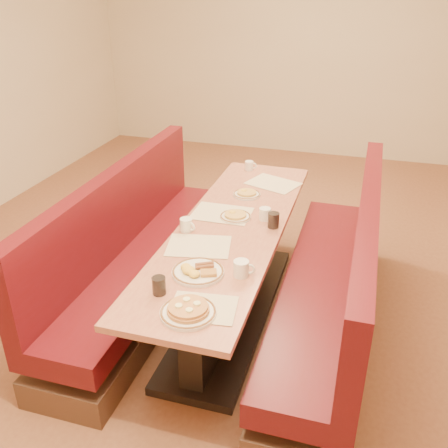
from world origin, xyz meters
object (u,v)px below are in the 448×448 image
(booth_right, at_px, (333,290))
(eggs_plate, at_px, (197,271))
(diner_table, at_px, (231,272))
(soda_tumbler_near, at_px, (159,286))
(pancake_plate, at_px, (188,311))
(booth_left, at_px, (139,259))
(coffee_mug_c, at_px, (265,214))
(coffee_mug_a, at_px, (242,268))
(coffee_mug_d, at_px, (249,165))
(coffee_mug_b, at_px, (187,225))
(soda_tumbler_mid, at_px, (273,220))

(booth_right, distance_m, eggs_plate, 1.08)
(diner_table, bearing_deg, soda_tumbler_near, -99.57)
(pancake_plate, bearing_deg, eggs_plate, 102.37)
(booth_left, distance_m, eggs_plate, 1.05)
(eggs_plate, xyz_separation_m, coffee_mug_c, (0.22, 0.81, 0.03))
(booth_right, xyz_separation_m, coffee_mug_a, (-0.50, -0.60, 0.44))
(diner_table, xyz_separation_m, coffee_mug_d, (-0.15, 1.10, 0.42))
(eggs_plate, distance_m, coffee_mug_a, 0.26)
(coffee_mug_c, bearing_deg, soda_tumbler_near, -110.95)
(eggs_plate, bearing_deg, booth_right, 41.02)
(coffee_mug_a, distance_m, coffee_mug_b, 0.66)
(coffee_mug_a, height_order, soda_tumbler_near, soda_tumbler_near)
(booth_right, bearing_deg, coffee_mug_c, 163.22)
(booth_right, relative_size, coffee_mug_d, 23.86)
(coffee_mug_b, bearing_deg, soda_tumbler_mid, 43.40)
(booth_right, relative_size, eggs_plate, 8.21)
(soda_tumbler_mid, bearing_deg, coffee_mug_b, -157.90)
(coffee_mug_a, xyz_separation_m, coffee_mug_b, (-0.50, 0.43, -0.00))
(diner_table, relative_size, booth_left, 1.00)
(booth_right, height_order, eggs_plate, booth_right)
(booth_left, xyz_separation_m, coffee_mug_c, (0.93, 0.16, 0.43))
(diner_table, relative_size, coffee_mug_b, 21.46)
(booth_right, height_order, pancake_plate, booth_right)
(coffee_mug_a, distance_m, soda_tumbler_mid, 0.66)
(diner_table, distance_m, coffee_mug_b, 0.53)
(booth_left, xyz_separation_m, coffee_mug_b, (0.46, -0.16, 0.44))
(diner_table, bearing_deg, coffee_mug_a, -68.86)
(coffee_mug_a, height_order, coffee_mug_d, coffee_mug_a)
(coffee_mug_d, relative_size, soda_tumbler_near, 1.02)
(soda_tumbler_near, distance_m, soda_tumbler_mid, 1.05)
(booth_left, distance_m, coffee_mug_b, 0.66)
(pancake_plate, relative_size, soda_tumbler_near, 2.84)
(coffee_mug_c, height_order, soda_tumbler_near, soda_tumbler_near)
(eggs_plate, distance_m, coffee_mug_c, 0.84)
(coffee_mug_c, bearing_deg, coffee_mug_a, -90.28)
(booth_left, height_order, coffee_mug_c, booth_left)
(soda_tumbler_mid, bearing_deg, coffee_mug_c, 128.09)
(booth_right, xyz_separation_m, soda_tumbler_mid, (-0.45, 0.06, 0.44))
(booth_right, relative_size, soda_tumbler_near, 24.40)
(coffee_mug_a, bearing_deg, booth_right, 41.83)
(diner_table, bearing_deg, booth_left, 180.00)
(coffee_mug_a, xyz_separation_m, coffee_mug_d, (-0.38, 1.70, -0.01))
(booth_left, height_order, eggs_plate, booth_left)
(coffee_mug_c, relative_size, soda_tumbler_mid, 1.08)
(pancake_plate, xyz_separation_m, coffee_mug_d, (-0.21, 2.13, 0.02))
(booth_left, height_order, pancake_plate, booth_left)
(coffee_mug_c, height_order, soda_tumbler_mid, soda_tumbler_mid)
(coffee_mug_b, distance_m, coffee_mug_d, 1.27)
(booth_left, distance_m, coffee_mug_d, 1.32)
(pancake_plate, relative_size, eggs_plate, 0.95)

